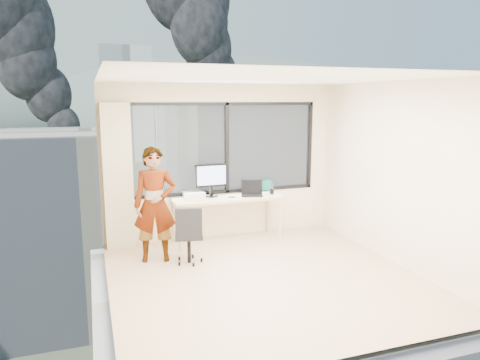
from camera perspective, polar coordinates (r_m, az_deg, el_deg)
name	(u,v)px	position (r m, az deg, el deg)	size (l,w,h in m)	color
floor	(264,277)	(6.09, 3.11, -12.33)	(4.00, 4.00, 0.01)	tan
ceiling	(266,78)	(5.63, 3.38, 12.91)	(4.00, 4.00, 0.01)	white
wall_front	(351,222)	(3.98, 14.14, -5.20)	(4.00, 0.01, 2.60)	beige
wall_left	(103,192)	(5.31, -17.20, -1.49)	(0.01, 4.00, 2.60)	beige
wall_right	(395,173)	(6.72, 19.25, 0.80)	(0.01, 4.00, 2.60)	beige
window_wall	(224,148)	(7.57, -2.09, 4.10)	(3.30, 0.16, 1.55)	black
curtain	(118,177)	(7.20, -15.41, 0.40)	(0.45, 0.14, 2.30)	beige
desk	(227,219)	(7.45, -1.65, -5.01)	(1.80, 0.60, 0.75)	beige
chair	(189,234)	(6.48, -6.61, -6.87)	(0.45, 0.45, 0.87)	black
person	(155,205)	(6.55, -10.88, -3.13)	(0.61, 0.40, 1.68)	#2D2D33
monitor	(211,180)	(7.36, -3.71, 0.00)	(0.56, 0.12, 0.56)	black
game_console	(194,194)	(7.41, -5.99, -1.85)	(0.33, 0.28, 0.08)	white
laptop	(252,189)	(7.44, 1.56, -1.15)	(0.35, 0.38, 0.23)	black
cellphone	(232,197)	(7.33, -1.06, -2.19)	(0.11, 0.05, 0.01)	black
pen_cup	(272,191)	(7.61, 4.12, -1.45)	(0.07, 0.07, 0.09)	black
handbag	(267,185)	(7.82, 3.44, -0.70)	(0.27, 0.14, 0.21)	#0D5345
exterior_ground	(98,161)	(126.29, -17.74, 2.39)	(400.00, 400.00, 0.04)	#515B3D
near_bldg_b	(234,181)	(46.21, -0.74, -0.08)	(14.00, 13.00, 16.00)	white
near_bldg_c	(442,218)	(47.57, 24.50, -4.43)	(12.00, 10.00, 10.00)	beige
far_tower_b	(126,104)	(125.62, -14.42, 9.39)	(13.00, 13.00, 30.00)	silver
far_tower_c	(233,109)	(152.70, -0.88, 9.06)	(15.00, 15.00, 26.00)	silver
hill_b	(229,121)	(341.25, -1.43, 7.57)	(300.00, 220.00, 96.00)	slate
tree_b	(211,307)	(26.76, -3.80, -15.97)	(7.60, 7.60, 9.00)	#264B19
tree_c	(310,198)	(52.48, 9.02, -2.30)	(8.40, 8.40, 10.00)	#264B19
smoke_plume_b	(234,37)	(185.92, -0.82, 17.94)	(30.00, 18.00, 70.00)	black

